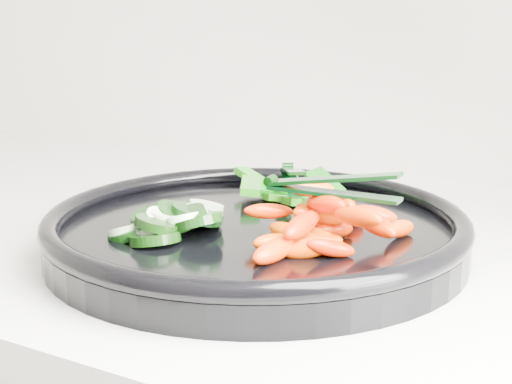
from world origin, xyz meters
The scene contains 6 objects.
veggie_tray centered at (-0.12, 1.63, 0.95)m, with size 0.47×0.47×0.04m.
cucumber_pile centered at (-0.17, 1.58, 0.96)m, with size 0.12×0.12×0.04m.
carrot_pile centered at (-0.04, 1.60, 0.97)m, with size 0.14×0.17×0.05m.
pepper_pile centered at (-0.14, 1.73, 0.96)m, with size 0.13×0.11×0.04m.
tong_carrot centered at (-0.04, 1.61, 1.00)m, with size 0.11×0.02×0.02m.
tong_pepper centered at (-0.13, 1.72, 0.98)m, with size 0.07×0.10×0.02m.
Camera 1 is at (0.18, 1.10, 1.13)m, focal length 50.00 mm.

